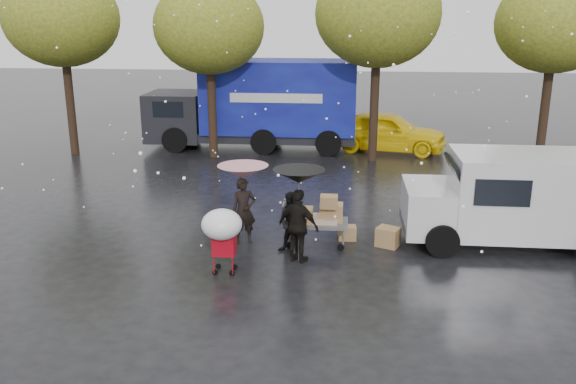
# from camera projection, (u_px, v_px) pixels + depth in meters

# --- Properties ---
(ground) EXTENTS (90.00, 90.00, 0.00)m
(ground) POSITION_uv_depth(u_px,v_px,m) (273.00, 264.00, 13.40)
(ground) COLOR black
(ground) RESTS_ON ground
(person_pink) EXTENTS (0.67, 0.55, 1.59)m
(person_pink) POSITION_uv_depth(u_px,v_px,m) (244.00, 211.00, 14.44)
(person_pink) COLOR black
(person_pink) RESTS_ON ground
(person_middle) EXTENTS (0.79, 0.67, 1.44)m
(person_middle) POSITION_uv_depth(u_px,v_px,m) (293.00, 223.00, 13.83)
(person_middle) COLOR black
(person_middle) RESTS_ON ground
(person_black) EXTENTS (1.05, 0.79, 1.66)m
(person_black) POSITION_uv_depth(u_px,v_px,m) (299.00, 226.00, 13.30)
(person_black) COLOR black
(person_black) RESTS_ON ground
(umbrella_pink) EXTENTS (1.20, 1.20, 1.90)m
(umbrella_pink) POSITION_uv_depth(u_px,v_px,m) (243.00, 172.00, 14.17)
(umbrella_pink) COLOR #4C4C4C
(umbrella_pink) RESTS_ON ground
(umbrella_black) EXTENTS (1.13, 1.13, 2.11)m
(umbrella_black) POSITION_uv_depth(u_px,v_px,m) (299.00, 176.00, 12.98)
(umbrella_black) COLOR #4C4C4C
(umbrella_black) RESTS_ON ground
(vendor_cart) EXTENTS (1.52, 0.80, 1.27)m
(vendor_cart) POSITION_uv_depth(u_px,v_px,m) (320.00, 216.00, 14.29)
(vendor_cart) COLOR slate
(vendor_cart) RESTS_ON ground
(shopping_cart) EXTENTS (0.84, 0.84, 1.46)m
(shopping_cart) POSITION_uv_depth(u_px,v_px,m) (222.00, 228.00, 12.52)
(shopping_cart) COLOR red
(shopping_cart) RESTS_ON ground
(white_van) EXTENTS (4.91, 2.18, 2.20)m
(white_van) POSITION_uv_depth(u_px,v_px,m) (518.00, 197.00, 14.23)
(white_van) COLOR silver
(white_van) RESTS_ON ground
(blue_truck) EXTENTS (8.30, 2.60, 3.50)m
(blue_truck) POSITION_uv_depth(u_px,v_px,m) (259.00, 105.00, 24.25)
(blue_truck) COLOR navy
(blue_truck) RESTS_ON ground
(box_ground_near) EXTENTS (0.63, 0.58, 0.46)m
(box_ground_near) POSITION_uv_depth(u_px,v_px,m) (388.00, 237.00, 14.36)
(box_ground_near) COLOR brown
(box_ground_near) RESTS_ON ground
(box_ground_far) EXTENTS (0.45, 0.36, 0.33)m
(box_ground_far) POSITION_uv_depth(u_px,v_px,m) (347.00, 233.00, 14.80)
(box_ground_far) COLOR brown
(box_ground_far) RESTS_ON ground
(yellow_taxi) EXTENTS (4.91, 2.78, 1.58)m
(yellow_taxi) POSITION_uv_depth(u_px,v_px,m) (387.00, 131.00, 23.95)
(yellow_taxi) COLOR yellow
(yellow_taxi) RESTS_ON ground
(tree_row) EXTENTS (21.60, 4.40, 7.12)m
(tree_row) POSITION_uv_depth(u_px,v_px,m) (293.00, 20.00, 21.54)
(tree_row) COLOR black
(tree_row) RESTS_ON ground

